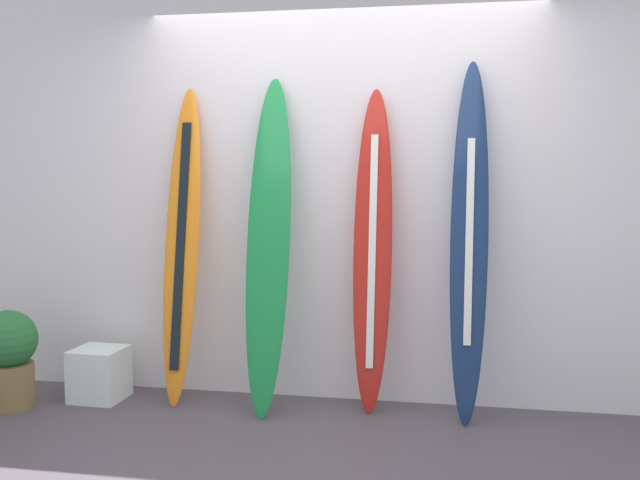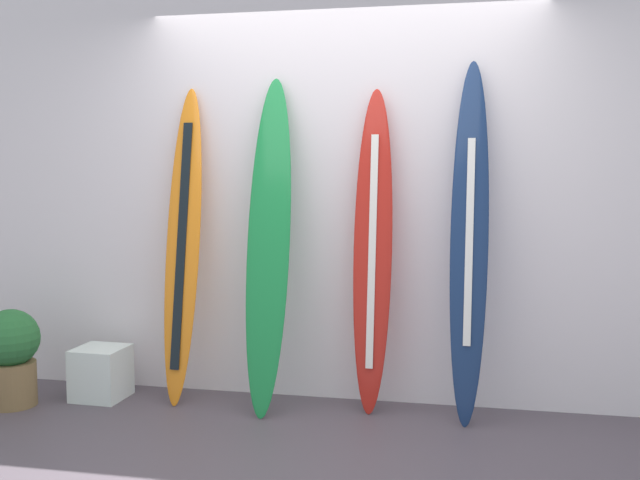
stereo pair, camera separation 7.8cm
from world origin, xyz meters
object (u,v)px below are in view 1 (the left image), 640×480
Objects in this scene: surfboard_emerald at (268,244)px; surfboard_crimson at (373,254)px; display_block_left at (99,374)px; potted_plant at (8,355)px; surfboard_sunset at (182,245)px; surfboard_navy at (469,241)px.

surfboard_emerald is 1.04× the size of surfboard_crimson.
display_block_left is 0.57m from potted_plant.
display_block_left is at bearing -169.81° from surfboard_sunset.
surfboard_crimson is at bearing 4.29° from display_block_left.
display_block_left is (-1.13, -0.03, -0.87)m from surfboard_emerald.
surfboard_crimson reaches higher than display_block_left.
potted_plant is at bearing -151.94° from display_block_left.
surfboard_navy is 6.36× the size of display_block_left.
surfboard_emerald is 6.14× the size of display_block_left.
surfboard_emerald is (0.59, -0.07, 0.02)m from surfboard_sunset.
surfboard_navy is at bearing 1.94° from display_block_left.
surfboard_navy is at bearing 2.21° from surfboard_emerald.
surfboard_crimson is 2.37m from potted_plant.
surfboard_emerald is at bearing 10.13° from potted_plant.
surfboard_crimson is at bearing 174.77° from surfboard_navy.
surfboard_emerald is 1.22m from surfboard_navy.
surfboard_crimson is 1.95m from display_block_left.
surfboard_emerald reaches higher than potted_plant.
surfboard_sunset is 6.00× the size of display_block_left.
surfboard_emerald is 0.65m from surfboard_crimson.
surfboard_sunset is 0.94× the size of surfboard_navy.
surfboard_emerald is at bearing -177.79° from surfboard_navy.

